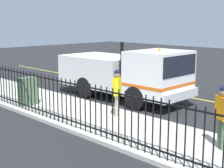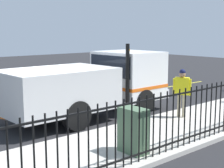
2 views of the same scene
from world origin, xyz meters
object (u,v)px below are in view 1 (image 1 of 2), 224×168
(pedestrian_distant, at_px, (223,110))
(traffic_cone, at_px, (116,80))
(work_truck, at_px, (129,72))
(utility_cabinet, at_px, (28,91))
(worker_standing, at_px, (117,88))

(pedestrian_distant, bearing_deg, traffic_cone, -175.25)
(work_truck, xyz_separation_m, utility_cabinet, (3.91, -1.97, -0.60))
(utility_cabinet, height_order, traffic_cone, utility_cabinet)
(worker_standing, bearing_deg, utility_cabinet, 80.11)
(worker_standing, xyz_separation_m, utility_cabinet, (1.39, -3.72, -0.47))
(pedestrian_distant, relative_size, traffic_cone, 2.42)
(utility_cabinet, bearing_deg, traffic_cone, -172.96)
(worker_standing, distance_m, traffic_cone, 6.29)
(work_truck, height_order, pedestrian_distant, work_truck)
(pedestrian_distant, bearing_deg, work_truck, -172.01)
(work_truck, distance_m, utility_cabinet, 4.42)
(work_truck, xyz_separation_m, traffic_cone, (-1.86, -2.68, -0.93))
(pedestrian_distant, bearing_deg, utility_cabinet, -138.69)
(work_truck, bearing_deg, traffic_cone, -125.89)
(work_truck, bearing_deg, worker_standing, 33.72)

